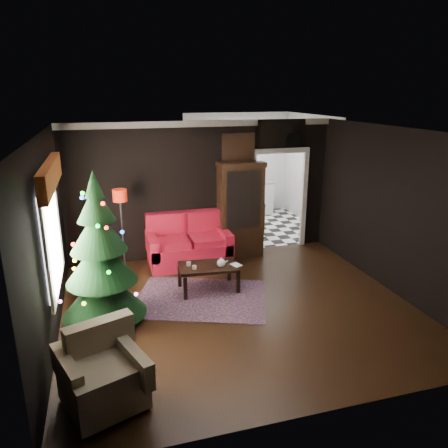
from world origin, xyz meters
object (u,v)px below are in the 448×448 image
object	(u,v)px
floor_lamp	(123,233)
wall_clock	(293,139)
christmas_tree	(100,256)
curio_cabinet	(240,211)
coffee_table	(208,277)
armchair	(102,369)
teapot	(221,263)
loveseat	(189,240)
kitchen_table	(247,217)

from	to	relation	value
floor_lamp	wall_clock	size ratio (longest dim) A/B	5.18
floor_lamp	christmas_tree	size ratio (longest dim) A/B	0.70
curio_cabinet	coffee_table	bearing A→B (deg)	-125.66
floor_lamp	wall_clock	distance (m)	3.99
armchair	teapot	size ratio (longest dim) A/B	5.14
loveseat	wall_clock	size ratio (longest dim) A/B	5.31
curio_cabinet	loveseat	bearing A→B (deg)	-169.17
curio_cabinet	wall_clock	world-z (taller)	wall_clock
christmas_tree	armchair	xyz separation A→B (m)	(-0.05, -1.91, -0.59)
wall_clock	kitchen_table	bearing A→B (deg)	113.75
floor_lamp	teapot	distance (m)	2.00
curio_cabinet	kitchen_table	distance (m)	1.67
teapot	floor_lamp	bearing A→B (deg)	142.10
kitchen_table	armchair	bearing A→B (deg)	-123.17
armchair	wall_clock	xyz separation A→B (m)	(4.09, 4.16, 1.92)
christmas_tree	wall_clock	world-z (taller)	wall_clock
coffee_table	wall_clock	size ratio (longest dim) A/B	3.14
curio_cabinet	kitchen_table	size ratio (longest dim) A/B	2.53
wall_clock	kitchen_table	world-z (taller)	wall_clock
wall_clock	kitchen_table	xyz separation A→B (m)	(-0.55, 1.25, -2.00)
floor_lamp	wall_clock	xyz separation A→B (m)	(3.63, 0.59, 1.55)
armchair	wall_clock	world-z (taller)	wall_clock
loveseat	christmas_tree	distance (m)	2.57
christmas_tree	curio_cabinet	bearing A→B (deg)	36.23
floor_lamp	armchair	xyz separation A→B (m)	(-0.46, -3.58, -0.37)
floor_lamp	coffee_table	world-z (taller)	floor_lamp
christmas_tree	teapot	bearing A→B (deg)	13.04
floor_lamp	teapot	size ratio (longest dim) A/B	10.06
teapot	wall_clock	distance (m)	3.31
floor_lamp	kitchen_table	world-z (taller)	floor_lamp
loveseat	wall_clock	bearing A→B (deg)	9.66
armchair	coffee_table	xyz separation A→B (m)	(1.82, 2.49, -0.22)
armchair	kitchen_table	bearing A→B (deg)	36.48
floor_lamp	coffee_table	bearing A→B (deg)	-38.60
loveseat	curio_cabinet	bearing A→B (deg)	10.83
armchair	kitchen_table	distance (m)	6.47
teapot	wall_clock	world-z (taller)	wall_clock
floor_lamp	wall_clock	world-z (taller)	wall_clock
loveseat	christmas_tree	xyz separation A→B (m)	(-1.68, -1.86, 0.55)
floor_lamp	teapot	bearing A→B (deg)	-37.90
kitchen_table	teapot	bearing A→B (deg)	-116.53
armchair	coffee_table	size ratio (longest dim) A/B	0.84
curio_cabinet	christmas_tree	size ratio (longest dim) A/B	0.80
wall_clock	kitchen_table	size ratio (longest dim) A/B	0.43
loveseat	curio_cabinet	world-z (taller)	curio_cabinet
teapot	christmas_tree	bearing A→B (deg)	-166.96
loveseat	armchair	size ratio (longest dim) A/B	2.00
curio_cabinet	armchair	distance (m)	4.94
curio_cabinet	floor_lamp	distance (m)	2.47
christmas_tree	kitchen_table	xyz separation A→B (m)	(3.48, 3.51, -0.68)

